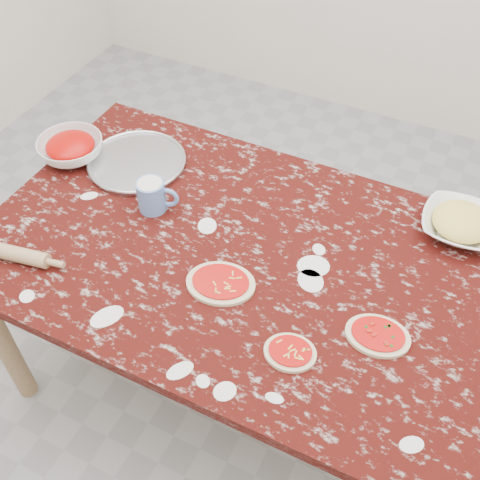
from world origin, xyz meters
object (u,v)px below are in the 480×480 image
object	(u,v)px
cheese_bowl	(460,225)
pizza_tray	(137,162)
sauce_bowl	(71,149)
rolling_pin	(12,253)
flour_mug	(153,195)
worktable	(240,269)

from	to	relation	value
cheese_bowl	pizza_tray	bearing A→B (deg)	-171.63
sauce_bowl	rolling_pin	world-z (taller)	sauce_bowl
pizza_tray	rolling_pin	bearing A→B (deg)	-99.31
sauce_bowl	cheese_bowl	bearing A→B (deg)	9.82
cheese_bowl	flour_mug	size ratio (longest dim) A/B	1.77
pizza_tray	sauce_bowl	bearing A→B (deg)	-163.43
pizza_tray	cheese_bowl	world-z (taller)	cheese_bowl
sauce_bowl	flour_mug	size ratio (longest dim) A/B	1.70
worktable	flour_mug	size ratio (longest dim) A/B	11.79
sauce_bowl	cheese_bowl	size ratio (longest dim) A/B	0.96
pizza_tray	worktable	bearing A→B (deg)	-22.66
worktable	pizza_tray	xyz separation A→B (m)	(-0.51, 0.21, 0.09)
pizza_tray	sauce_bowl	size ratio (longest dim) A/B	1.48
sauce_bowl	rolling_pin	size ratio (longest dim) A/B	0.97
worktable	sauce_bowl	world-z (taller)	sauce_bowl
worktable	rolling_pin	bearing A→B (deg)	-151.48
rolling_pin	worktable	bearing A→B (deg)	28.52
worktable	flour_mug	xyz separation A→B (m)	(-0.34, 0.05, 0.14)
worktable	cheese_bowl	world-z (taller)	cheese_bowl
pizza_tray	flour_mug	size ratio (longest dim) A/B	2.51
worktable	pizza_tray	bearing A→B (deg)	157.34
cheese_bowl	flour_mug	xyz separation A→B (m)	(-0.92, -0.33, 0.03)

